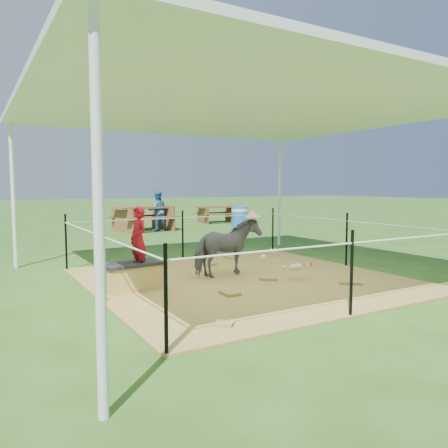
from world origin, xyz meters
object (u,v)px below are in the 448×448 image
trash_barrel (239,219)px  distant_person (157,210)px  pony (227,247)px  picnic_table_near (144,219)px  foal (296,265)px  woman (138,232)px  straw_bale (132,278)px  picnic_table_far (217,214)px  green_bottle (102,294)px

trash_barrel → distant_person: distant_person is taller
pony → picnic_table_near: bearing=-16.8°
foal → woman: bearing=164.6°
straw_bale → woman: woman is taller
woman → distant_person: 8.52m
woman → picnic_table_far: size_ratio=0.58×
green_bottle → picnic_table_near: (3.57, 8.32, 0.27)m
pony → woman: bearing=88.4°
picnic_table_far → distant_person: 3.67m
woman → green_bottle: 1.06m
straw_bale → green_bottle: size_ratio=3.60×
pony → picnic_table_far: pony is taller
distant_person → foal: bearing=89.1°
pony → picnic_table_near: (1.39, 7.74, -0.09)m
foal → picnic_table_near: (0.59, 8.51, 0.15)m
picnic_table_near → distant_person: size_ratio=1.45×
pony → foal: (0.80, -0.77, -0.24)m
woman → trash_barrel: size_ratio=1.15×
straw_bale → pony: 1.66m
picnic_table_far → green_bottle: bearing=-120.6°
picnic_table_near → trash_barrel: bearing=-42.6°
straw_bale → pony: size_ratio=0.70×
foal → distant_person: size_ratio=0.60×
green_bottle → picnic_table_near: size_ratio=0.11×
straw_bale → pony: (1.63, 0.13, 0.30)m
pony → trash_barrel: 7.31m
trash_barrel → distant_person: bearing=143.9°
woman → picnic_table_far: 11.59m
pony → foal: bearing=-140.6°
woman → picnic_table_near: size_ratio=0.48×
pony → picnic_table_far: 10.66m
trash_barrel → picnic_table_near: (-2.69, 1.67, 0.00)m
green_bottle → distant_person: size_ratio=0.16×
woman → trash_barrel: bearing=129.1°
picnic_table_far → pony: bearing=-112.9°
green_bottle → picnic_table_near: bearing=66.8°
straw_bale → picnic_table_far: 11.64m
straw_bale → green_bottle: bearing=-140.7°
pony → trash_barrel: bearing=-40.5°
trash_barrel → foal: bearing=-115.6°
green_bottle → pony: size_ratio=0.19×
woman → foal: woman is taller
picnic_table_near → picnic_table_far: 4.06m
woman → pony: size_ratio=0.84×
green_bottle → pony: 2.29m
pony → picnic_table_near: size_ratio=0.57×
picnic_table_near → distant_person: bearing=-16.9°
picnic_table_near → distant_person: distant_person is taller
picnic_table_near → pony: bearing=-110.9°
distant_person → pony: bearing=82.6°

